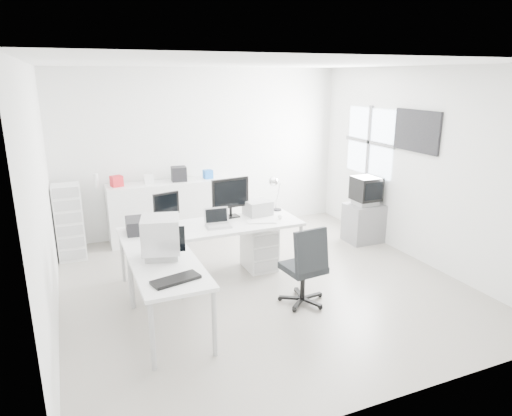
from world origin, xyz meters
name	(u,v)px	position (x,y,z in m)	size (l,w,h in m)	color
floor	(262,284)	(0.00, 0.00, 0.00)	(5.00, 5.00, 0.01)	beige
ceiling	(263,64)	(0.00, 0.00, 2.80)	(5.00, 5.00, 0.01)	white
back_wall	(204,152)	(0.00, 2.50, 1.40)	(5.00, 0.02, 2.80)	silver
left_wall	(43,202)	(-2.50, 0.00, 1.40)	(0.02, 5.00, 2.80)	silver
right_wall	(420,166)	(2.50, 0.00, 1.40)	(0.02, 5.00, 2.80)	silver
window	(369,142)	(2.48, 1.20, 1.60)	(0.02, 1.20, 1.10)	white
wall_picture	(417,131)	(2.47, 0.10, 1.90)	(0.04, 0.90, 0.60)	black
main_desk	(213,252)	(-0.52, 0.46, 0.38)	(2.40, 0.80, 0.75)	silver
side_desk	(169,298)	(-1.37, -0.64, 0.38)	(0.70, 1.40, 0.75)	silver
drawer_pedestal	(259,248)	(0.18, 0.51, 0.30)	(0.40, 0.50, 0.60)	silver
inkjet_printer	(146,225)	(-1.37, 0.56, 0.84)	(0.50, 0.39, 0.18)	black
lcd_monitor_small	(167,209)	(-1.07, 0.71, 0.97)	(0.36, 0.20, 0.45)	black
lcd_monitor_large	(231,197)	(-0.17, 0.71, 1.04)	(0.55, 0.22, 0.57)	black
laptop	(218,219)	(-0.47, 0.36, 0.86)	(0.33, 0.34, 0.22)	#B7B7BA
white_keyboard	(262,222)	(0.13, 0.31, 0.76)	(0.39, 0.12, 0.02)	silver
white_mouse	(280,217)	(0.43, 0.36, 0.78)	(0.06, 0.06, 0.06)	silver
laser_printer	(258,208)	(0.23, 0.68, 0.85)	(0.35, 0.30, 0.20)	#A3A3A3
desk_lamp	(278,195)	(0.58, 0.76, 0.98)	(0.15, 0.15, 0.46)	silver
crt_monitor	(161,239)	(-1.37, -0.39, 0.96)	(0.37, 0.37, 0.42)	#B7B7BA
black_keyboard	(176,280)	(-1.37, -1.04, 0.77)	(0.47, 0.19, 0.03)	black
office_chair	(303,264)	(0.25, -0.66, 0.51)	(0.58, 0.58, 1.01)	#212426
tv_cabinet	(364,223)	(2.22, 0.85, 0.32)	(0.58, 0.47, 0.63)	slate
crt_tv	(366,191)	(2.22, 0.85, 0.86)	(0.50, 0.48, 0.45)	black
sideboard	(169,210)	(-0.73, 2.24, 0.49)	(1.96, 0.49, 0.98)	silver
clutter_box_a	(117,181)	(-1.53, 2.24, 1.07)	(0.17, 0.15, 0.17)	red
clutter_box_b	(149,179)	(-1.03, 2.24, 1.05)	(0.15, 0.13, 0.15)	silver
clutter_box_c	(179,174)	(-0.53, 2.24, 1.10)	(0.24, 0.22, 0.24)	black
clutter_box_d	(208,174)	(-0.03, 2.24, 1.05)	(0.15, 0.13, 0.15)	#1959B2
clutter_bottle	(96,181)	(-1.83, 2.28, 1.09)	(0.07, 0.07, 0.22)	silver
filing_cabinet	(69,222)	(-2.28, 1.98, 0.56)	(0.39, 0.47, 1.12)	silver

